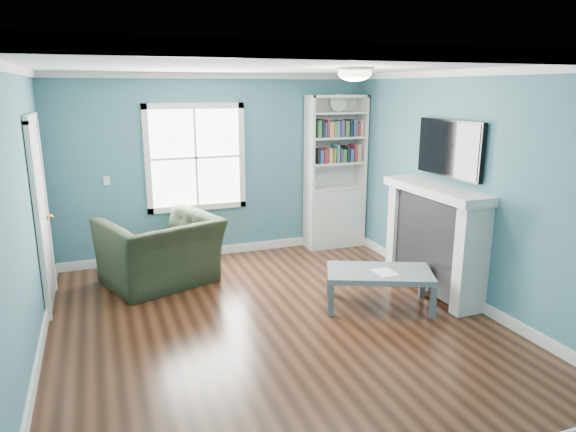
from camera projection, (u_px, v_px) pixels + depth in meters
name	position (u px, v px, depth m)	size (l,w,h in m)	color
floor	(275.00, 324.00, 5.36)	(5.00, 5.00, 0.00)	black
room_walls	(274.00, 175.00, 4.98)	(5.00, 5.00, 5.00)	#3A6E7E
trim	(274.00, 209.00, 5.06)	(4.50, 5.00, 2.60)	white
window	(196.00, 158.00, 7.16)	(1.40, 0.06, 1.50)	white
bookshelf	(335.00, 187.00, 7.83)	(0.90, 0.35, 2.31)	silver
fireplace	(434.00, 241.00, 6.10)	(0.44, 1.58, 1.30)	black
tv	(450.00, 148.00, 5.87)	(0.06, 1.10, 0.65)	black
door	(41.00, 212.00, 5.62)	(0.12, 0.98, 2.17)	silver
ceiling_fixture	(355.00, 72.00, 5.14)	(0.38, 0.38, 0.15)	white
light_switch	(107.00, 181.00, 6.82)	(0.08, 0.01, 0.12)	white
recliner	(160.00, 240.00, 6.35)	(1.30, 0.84, 1.14)	#222C1C
coffee_table	(379.00, 275.00, 5.73)	(1.31, 1.04, 0.42)	#535E64
paper_sheet	(385.00, 272.00, 5.66)	(0.22, 0.27, 0.00)	white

